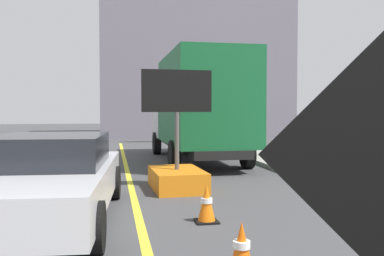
# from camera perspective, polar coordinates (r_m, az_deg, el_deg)

# --- Properties ---
(lane_center_stripe) EXTENTS (0.14, 36.00, 0.01)m
(lane_center_stripe) POSITION_cam_1_polar(r_m,az_deg,el_deg) (5.52, -6.12, -16.42)
(lane_center_stripe) COLOR yellow
(lane_center_stripe) RESTS_ON ground
(arrow_board_trailer) EXTENTS (1.60, 1.85, 2.70)m
(arrow_board_trailer) POSITION_cam_1_polar(r_m,az_deg,el_deg) (9.56, -2.05, -5.45)
(arrow_board_trailer) COLOR orange
(arrow_board_trailer) RESTS_ON ground
(box_truck) EXTENTS (2.59, 7.50, 3.59)m
(box_truck) POSITION_cam_1_polar(r_m,az_deg,el_deg) (14.58, 0.85, 2.89)
(box_truck) COLOR black
(box_truck) RESTS_ON ground
(pickup_car) EXTENTS (2.41, 5.11, 1.38)m
(pickup_car) POSITION_cam_1_polar(r_m,az_deg,el_deg) (7.22, -18.99, -6.39)
(pickup_car) COLOR silver
(pickup_car) RESTS_ON ground
(highway_guide_sign) EXTENTS (2.79, 0.27, 5.00)m
(highway_guide_sign) POSITION_cam_1_polar(r_m,az_deg,el_deg) (22.77, 1.82, 6.49)
(highway_guide_sign) COLOR gray
(highway_guide_sign) RESTS_ON ground
(far_building_block) EXTENTS (13.25, 7.17, 10.78)m
(far_building_block) POSITION_cam_1_polar(r_m,az_deg,el_deg) (31.40, 0.08, 8.96)
(far_building_block) COLOR slate
(far_building_block) RESTS_ON ground
(traffic_cone_near_sign) EXTENTS (0.36, 0.36, 0.58)m
(traffic_cone_near_sign) POSITION_cam_1_polar(r_m,az_deg,el_deg) (4.76, 6.75, -15.97)
(traffic_cone_near_sign) COLOR black
(traffic_cone_near_sign) RESTS_ON ground
(traffic_cone_mid_lane) EXTENTS (0.36, 0.36, 0.61)m
(traffic_cone_mid_lane) POSITION_cam_1_polar(r_m,az_deg,el_deg) (6.80, 1.98, -10.21)
(traffic_cone_mid_lane) COLOR black
(traffic_cone_mid_lane) RESTS_ON ground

